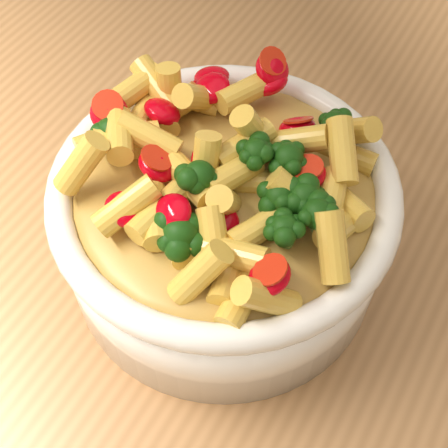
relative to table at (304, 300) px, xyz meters
The scene contains 3 objects.
table is the anchor object (origin of this frame).
serving_bowl 0.18m from the table, 137.36° to the right, with size 0.25×0.25×0.11m.
pasta_salad 0.24m from the table, 137.36° to the right, with size 0.20×0.20×0.05m.
Camera 1 is at (0.08, -0.30, 1.34)m, focal length 50.00 mm.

